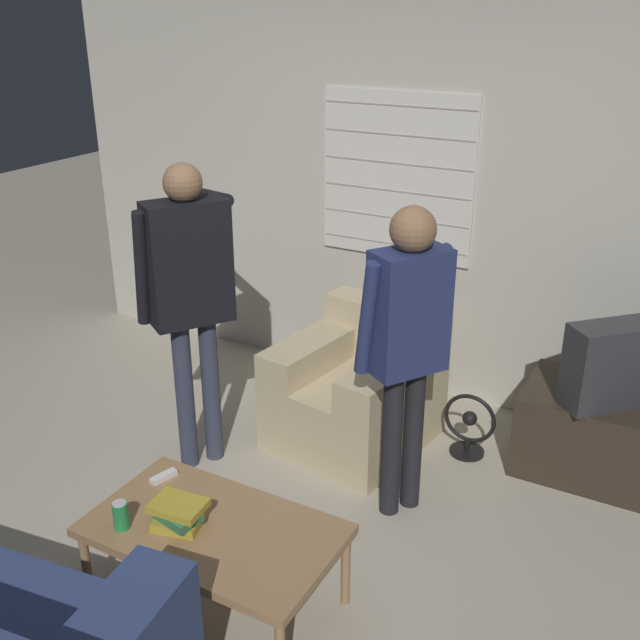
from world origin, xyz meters
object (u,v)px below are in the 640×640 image
Objects in this scene: armchair_beige at (358,389)px; floor_fan at (469,426)px; person_right_standing at (407,329)px; spare_remote at (164,476)px; tv at (633,362)px; book_stack at (178,514)px; coffee_table at (214,534)px; soda_can at (121,515)px; person_left_standing at (189,281)px.

floor_fan is (0.64, 0.14, -0.14)m from armchair_beige.
spare_remote is (-0.82, -0.85, -0.59)m from person_right_standing.
person_right_standing is (-0.94, -0.82, 0.30)m from tv.
person_right_standing is at bearing 63.02° from book_stack.
coffee_table is 7.78× the size of spare_remote.
soda_can is at bearing 90.02° from armchair_beige.
soda_can is at bearing 4.92° from tv.
coffee_table is 4.48× the size of book_stack.
floor_fan is at bearing 63.83° from soda_can.
coffee_table is at bearing 8.24° from tv.
person_left_standing reaches higher than floor_fan.
person_left_standing reaches higher than person_right_standing.
tv is 0.42× the size of person_right_standing.
coffee_table is 8.40× the size of soda_can.
spare_remote is (0.34, -0.70, -0.67)m from person_left_standing.
book_stack is 1.87× the size of soda_can.
armchair_beige is 1.22m from person_left_standing.
person_left_standing is at bearing 111.47° from soda_can.
soda_can reaches higher than book_stack.
coffee_table is 0.44m from spare_remote.
tv is at bearing 50.11° from soda_can.
spare_remote is at bearing 101.61° from soda_can.
coffee_table reaches higher than floor_fan.
book_stack is 1.89m from floor_fan.
soda_can is 2.08m from floor_fan.
tv is (1.43, 0.32, 0.39)m from armchair_beige.
tv reaches higher than floor_fan.
person_right_standing is (0.42, 1.01, 0.64)m from coffee_table.
coffee_table is 2.75× the size of floor_fan.
spare_remote is at bearing -1.81° from tv.
armchair_beige is 0.56× the size of person_left_standing.
person_right_standing is 1.32m from spare_remote.
person_right_standing reaches higher than soda_can.
coffee_table is 0.62× the size of person_left_standing.
tv is 5.32× the size of soda_can.
coffee_table is 1.58× the size of tv.
tv is at bearing 51.90° from book_stack.
armchair_beige is 4.07× the size of book_stack.
book_stack is at bearing 6.70° from tv.
person_right_standing is at bearing -4.03° from tv.
book_stack is (-0.55, -1.08, -0.54)m from person_right_standing.
armchair_beige is 1.52m from coffee_table.
person_right_standing is 1.33m from book_stack.
tv reaches higher than coffee_table.
floor_fan is (0.71, 1.73, -0.29)m from book_stack.
armchair_beige is 1.51m from tv.
floor_fan is at bearing -26.45° from person_left_standing.
floor_fan is (0.16, 0.65, -0.83)m from person_right_standing.
spare_remote is at bearing 139.75° from book_stack.
book_stack reaches higher than floor_fan.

